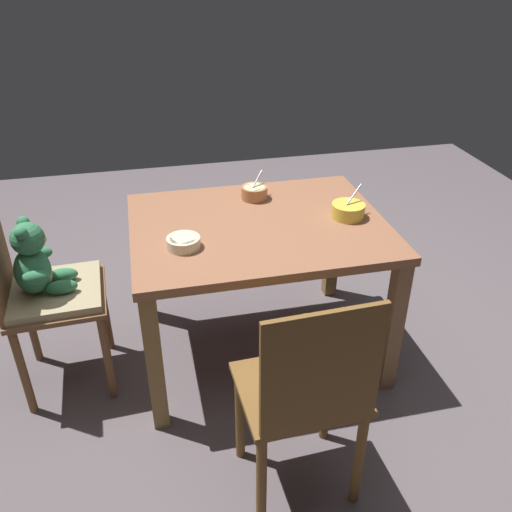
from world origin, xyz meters
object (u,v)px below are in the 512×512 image
at_px(porridge_bowl_cream_near_left, 184,242).
at_px(dining_table, 258,243).
at_px(porridge_bowl_terracotta_far_center, 254,192).
at_px(teddy_chair_near_front, 306,378).
at_px(porridge_bowl_yellow_near_right, 348,210).
at_px(teddy_chair_near_left, 41,281).

bearing_deg(porridge_bowl_cream_near_left, dining_table, 22.63).
xyz_separation_m(dining_table, porridge_bowl_terracotta_far_center, (0.04, 0.26, 0.14)).
relative_size(dining_table, porridge_bowl_cream_near_left, 8.17).
bearing_deg(porridge_bowl_terracotta_far_center, teddy_chair_near_front, -93.67).
bearing_deg(porridge_bowl_yellow_near_right, porridge_bowl_cream_near_left, -171.36).
bearing_deg(porridge_bowl_cream_near_left, teddy_chair_near_left, 167.76).
relative_size(teddy_chair_near_left, porridge_bowl_cream_near_left, 6.76).
xyz_separation_m(teddy_chair_near_front, porridge_bowl_terracotta_far_center, (0.07, 1.07, 0.19)).
relative_size(dining_table, porridge_bowl_yellow_near_right, 7.48).
bearing_deg(dining_table, teddy_chair_near_front, -92.10).
xyz_separation_m(teddy_chair_near_left, porridge_bowl_cream_near_left, (0.59, -0.13, 0.18)).
bearing_deg(teddy_chair_near_front, teddy_chair_near_left, 45.97).
xyz_separation_m(dining_table, porridge_bowl_cream_near_left, (-0.34, -0.14, 0.13)).
bearing_deg(teddy_chair_near_left, porridge_bowl_terracotta_far_center, 12.89).
bearing_deg(porridge_bowl_terracotta_far_center, porridge_bowl_cream_near_left, -133.72).
bearing_deg(porridge_bowl_terracotta_far_center, porridge_bowl_yellow_near_right, -38.17).
xyz_separation_m(teddy_chair_near_front, porridge_bowl_yellow_near_right, (0.43, 0.79, 0.19)).
height_order(teddy_chair_near_front, porridge_bowl_terracotta_far_center, teddy_chair_near_front).
height_order(porridge_bowl_terracotta_far_center, porridge_bowl_yellow_near_right, porridge_bowl_yellow_near_right).
xyz_separation_m(teddy_chair_near_left, porridge_bowl_yellow_near_right, (1.34, -0.02, 0.19)).
bearing_deg(porridge_bowl_yellow_near_right, teddy_chair_near_left, 179.34).
distance_m(dining_table, porridge_bowl_yellow_near_right, 0.43).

